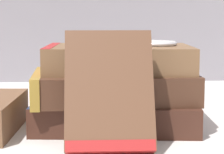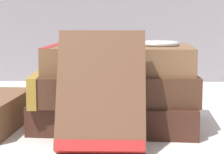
% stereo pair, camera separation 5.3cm
% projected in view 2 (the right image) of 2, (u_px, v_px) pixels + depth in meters
% --- Properties ---
extents(ground_plane, '(3.00, 3.00, 0.00)m').
position_uv_depth(ground_plane, '(93.00, 127.00, 0.64)').
color(ground_plane, silver).
extents(book_flat_bottom, '(0.23, 0.17, 0.04)m').
position_uv_depth(book_flat_bottom, '(113.00, 112.00, 0.65)').
color(book_flat_bottom, '#422319').
rests_on(book_flat_bottom, ground_plane).
extents(book_flat_middle, '(0.22, 0.15, 0.04)m').
position_uv_depth(book_flat_middle, '(110.00, 86.00, 0.64)').
color(book_flat_middle, '#4C2D1E').
rests_on(book_flat_middle, book_flat_bottom).
extents(book_flat_top, '(0.20, 0.14, 0.04)m').
position_uv_depth(book_flat_top, '(116.00, 59.00, 0.64)').
color(book_flat_top, brown).
rests_on(book_flat_top, book_flat_middle).
extents(book_leaning_front, '(0.10, 0.08, 0.14)m').
position_uv_depth(book_leaning_front, '(101.00, 96.00, 0.52)').
color(book_leaning_front, brown).
rests_on(book_leaning_front, ground_plane).
extents(pocket_watch, '(0.06, 0.06, 0.01)m').
position_uv_depth(pocket_watch, '(158.00, 44.00, 0.64)').
color(pocket_watch, white).
rests_on(pocket_watch, book_flat_top).
extents(reading_glasses, '(0.12, 0.08, 0.00)m').
position_uv_depth(reading_glasses, '(74.00, 106.00, 0.78)').
color(reading_glasses, '#4C3828').
rests_on(reading_glasses, ground_plane).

